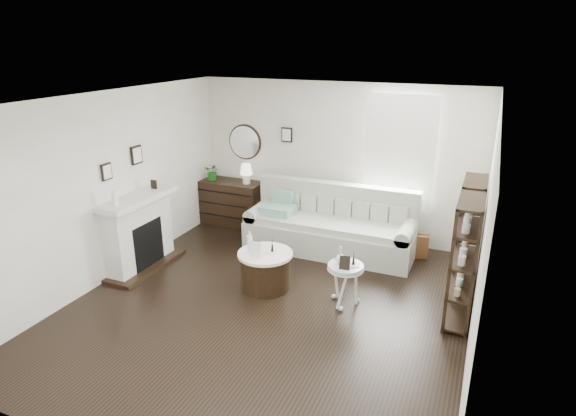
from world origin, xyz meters
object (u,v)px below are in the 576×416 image
at_px(drum_table, 265,270).
at_px(dresser, 230,202).
at_px(pedestal_table, 346,268).
at_px(sofa, 331,229).

bearing_deg(drum_table, dresser, 130.33).
bearing_deg(dresser, pedestal_table, -35.06).
bearing_deg(dresser, drum_table, -49.67).
bearing_deg(pedestal_table, drum_table, 179.57).
distance_m(drum_table, pedestal_table, 1.20).
xyz_separation_m(dresser, pedestal_table, (2.88, -2.02, 0.11)).
height_order(dresser, drum_table, dresser).
distance_m(sofa, dresser, 2.18).
height_order(sofa, pedestal_table, sofa).
xyz_separation_m(sofa, pedestal_table, (0.73, -1.64, 0.17)).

